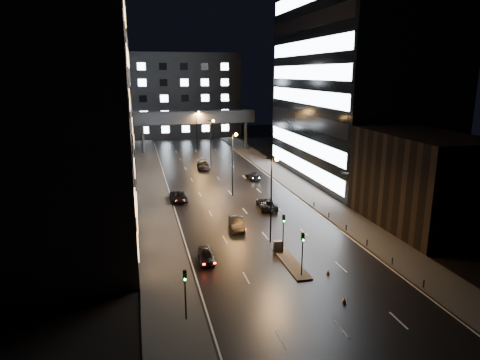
{
  "coord_description": "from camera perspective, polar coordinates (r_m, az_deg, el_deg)",
  "views": [
    {
      "loc": [
        -14.53,
        -36.49,
        19.22
      ],
      "look_at": [
        -0.14,
        22.37,
        4.0
      ],
      "focal_mm": 32.0,
      "sensor_mm": 36.0,
      "label": 1
    }
  ],
  "objects": [
    {
      "name": "streetlight_mid_a",
      "position": [
        67.35,
        -0.89,
        3.21
      ],
      "size": [
        1.45,
        0.5,
        10.15
      ],
      "color": "black",
      "rests_on": "ground"
    },
    {
      "name": "car_toward_a",
      "position": [
        62.42,
        3.6,
        -3.16
      ],
      "size": [
        2.79,
        5.4,
        1.46
      ],
      "primitive_type": "imported",
      "rotation": [
        0.0,
        0.0,
        3.07
      ],
      "color": "black",
      "rests_on": "ground"
    },
    {
      "name": "car_toward_b",
      "position": [
        79.3,
        1.74,
        0.56
      ],
      "size": [
        2.06,
        4.62,
        1.32
      ],
      "primitive_type": "imported",
      "rotation": [
        0.0,
        0.0,
        3.19
      ],
      "color": "black",
      "rests_on": "ground"
    },
    {
      "name": "traffic_signal_far",
      "position": [
        41.7,
        8.34,
        -8.81
      ],
      "size": [
        0.28,
        0.34,
        4.4
      ],
      "color": "black",
      "rests_on": "median_island"
    },
    {
      "name": "building_left",
      "position": [
        61.02,
        -21.91,
        13.85
      ],
      "size": [
        15.0,
        48.0,
        40.0
      ],
      "primitive_type": "cube",
      "color": "#2D2319",
      "rests_on": "ground"
    },
    {
      "name": "median_island",
      "position": [
        45.47,
        6.77,
        -10.91
      ],
      "size": [
        1.6,
        8.0,
        0.15
      ],
      "primitive_type": "cube",
      "color": "#383533",
      "rests_on": "ground"
    },
    {
      "name": "skybridge",
      "position": [
        108.03,
        -6.0,
        8.24
      ],
      "size": [
        30.0,
        3.0,
        10.0
      ],
      "color": "#333335",
      "rests_on": "ground"
    },
    {
      "name": "car_away_b",
      "position": [
        54.18,
        -0.46,
        -5.81
      ],
      "size": [
        2.15,
        4.87,
        1.55
      ],
      "primitive_type": "imported",
      "rotation": [
        0.0,
        0.0,
        -0.11
      ],
      "color": "black",
      "rests_on": "ground"
    },
    {
      "name": "sidewalk_left",
      "position": [
        74.04,
        -11.7,
        -1.19
      ],
      "size": [
        5.0,
        110.0,
        0.15
      ],
      "primitive_type": "cube",
      "color": "#383533",
      "rests_on": "ground"
    },
    {
      "name": "building_right_low",
      "position": [
        58.62,
        22.82,
        -0.06
      ],
      "size": [
        10.0,
        18.0,
        12.0
      ],
      "primitive_type": "cube",
      "color": "black",
      "rests_on": "ground"
    },
    {
      "name": "cone_b",
      "position": [
        43.69,
        11.68,
        -11.92
      ],
      "size": [
        0.45,
        0.45,
        0.53
      ],
      "primitive_type": "cone",
      "rotation": [
        0.0,
        0.0,
        -0.36
      ],
      "color": "#DA4C0B",
      "rests_on": "ground"
    },
    {
      "name": "streetlight_near",
      "position": [
        48.55,
        4.38,
        -1.13
      ],
      "size": [
        1.45,
        0.5,
        10.15
      ],
      "color": "black",
      "rests_on": "ground"
    },
    {
      "name": "utility_cabinet",
      "position": [
        47.65,
        5.07,
        -8.76
      ],
      "size": [
        0.97,
        0.63,
        1.21
      ],
      "primitive_type": "cube",
      "rotation": [
        0.0,
        0.0,
        -0.1
      ],
      "color": "#4F4F51",
      "rests_on": "median_island"
    },
    {
      "name": "car_away_a",
      "position": [
        45.46,
        -4.56,
        -10.01
      ],
      "size": [
        1.83,
        4.09,
        1.36
      ],
      "primitive_type": "imported",
      "rotation": [
        0.0,
        0.0,
        -0.06
      ],
      "color": "black",
      "rests_on": "ground"
    },
    {
      "name": "building_right_glass",
      "position": [
        82.63,
        15.46,
        15.89
      ],
      "size": [
        20.0,
        36.0,
        45.0
      ],
      "primitive_type": "cube",
      "color": "black",
      "rests_on": "ground"
    },
    {
      "name": "traffic_signal_near",
      "position": [
        46.47,
        5.8,
        -6.28
      ],
      "size": [
        0.28,
        0.34,
        4.4
      ],
      "color": "black",
      "rests_on": "median_island"
    },
    {
      "name": "building_far",
      "position": [
        135.44,
        -7.71,
        11.13
      ],
      "size": [
        34.0,
        14.0,
        25.0
      ],
      "primitive_type": "cube",
      "color": "#333335",
      "rests_on": "ground"
    },
    {
      "name": "car_away_d",
      "position": [
        87.91,
        -4.91,
        1.96
      ],
      "size": [
        2.54,
        5.73,
        1.64
      ],
      "primitive_type": "imported",
      "rotation": [
        0.0,
        0.0,
        -0.04
      ],
      "color": "black",
      "rests_on": "ground"
    },
    {
      "name": "cone_a",
      "position": [
        39.12,
        13.75,
        -15.33
      ],
      "size": [
        0.47,
        0.47,
        0.52
      ],
      "primitive_type": "cone",
      "rotation": [
        0.0,
        0.0,
        -0.28
      ],
      "color": "orange",
      "rests_on": "ground"
    },
    {
      "name": "sidewalk_right",
      "position": [
        78.79,
        6.76,
        -0.06
      ],
      "size": [
        5.0,
        110.0,
        0.15
      ],
      "primitive_type": "cube",
      "color": "#383533",
      "rests_on": "ground"
    },
    {
      "name": "streetlight_mid_b",
      "position": [
        86.7,
        -3.85,
        5.63
      ],
      "size": [
        1.45,
        0.5,
        10.15
      ],
      "color": "black",
      "rests_on": "ground"
    },
    {
      "name": "bollard_row",
      "position": [
        53.03,
        15.22,
        -7.15
      ],
      "size": [
        0.12,
        25.12,
        0.9
      ],
      "color": "black",
      "rests_on": "ground"
    },
    {
      "name": "car_away_c",
      "position": [
        66.44,
        -8.17,
        -2.22
      ],
      "size": [
        2.52,
        5.2,
        1.43
      ],
      "primitive_type": "imported",
      "rotation": [
        0.0,
        0.0,
        0.03
      ],
      "color": "black",
      "rests_on": "ground"
    },
    {
      "name": "streetlight_far",
      "position": [
        106.28,
        -5.74,
        7.16
      ],
      "size": [
        1.45,
        0.5,
        10.15
      ],
      "color": "black",
      "rests_on": "ground"
    },
    {
      "name": "traffic_signal_corner",
      "position": [
        34.69,
        -7.33,
        -14.01
      ],
      "size": [
        0.28,
        0.34,
        4.4
      ],
      "color": "black",
      "rests_on": "ground"
    },
    {
      "name": "ground",
      "position": [
        80.19,
        -2.9,
        0.21
      ],
      "size": [
        160.0,
        160.0,
        0.0
      ],
      "primitive_type": "plane",
      "color": "black",
      "rests_on": "ground"
    }
  ]
}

